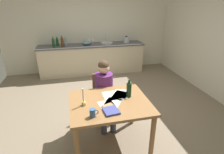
% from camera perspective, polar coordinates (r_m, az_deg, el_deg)
% --- Properties ---
extents(ground_plane, '(5.20, 5.20, 0.04)m').
position_cam_1_polar(ground_plane, '(3.88, -1.54, -10.61)').
color(ground_plane, '#7A6B56').
extents(wall_back, '(5.20, 0.12, 2.60)m').
position_cam_1_polar(wall_back, '(5.87, -7.05, 14.70)').
color(wall_back, beige).
rests_on(wall_back, ground).
extents(kitchen_counter, '(3.15, 0.64, 0.90)m').
position_cam_1_polar(kitchen_counter, '(5.70, -6.22, 5.74)').
color(kitchen_counter, beige).
rests_on(kitchen_counter, ground).
extents(dining_table, '(1.15, 0.96, 0.77)m').
position_cam_1_polar(dining_table, '(2.72, -0.74, -9.80)').
color(dining_table, olive).
rests_on(dining_table, ground).
extents(chair_at_table, '(0.40, 0.40, 0.88)m').
position_cam_1_polar(chair_at_table, '(3.41, -2.75, -5.57)').
color(chair_at_table, olive).
rests_on(chair_at_table, ground).
extents(person_seated, '(0.32, 0.59, 1.19)m').
position_cam_1_polar(person_seated, '(3.20, -2.33, -3.96)').
color(person_seated, '#592666').
rests_on(person_seated, ground).
extents(coffee_mug, '(0.12, 0.07, 0.11)m').
position_cam_1_polar(coffee_mug, '(2.33, -6.06, -11.13)').
color(coffee_mug, '#33598C').
rests_on(coffee_mug, dining_table).
extents(candlestick, '(0.06, 0.06, 0.26)m').
position_cam_1_polar(candlestick, '(2.57, -8.94, -7.34)').
color(candlestick, gold).
rests_on(candlestick, dining_table).
extents(book_magazine, '(0.22, 0.23, 0.03)m').
position_cam_1_polar(book_magazine, '(2.43, -0.27, -10.57)').
color(book_magazine, '#3C4286').
rests_on(book_magazine, dining_table).
extents(book_cookery, '(0.22, 0.25, 0.02)m').
position_cam_1_polar(book_cookery, '(2.49, -0.59, -9.71)').
color(book_cookery, '#A27749').
rests_on(book_cookery, dining_table).
extents(paper_letter, '(0.34, 0.36, 0.00)m').
position_cam_1_polar(paper_letter, '(2.83, 2.51, -5.75)').
color(paper_letter, white).
rests_on(paper_letter, dining_table).
extents(paper_bill, '(0.26, 0.33, 0.00)m').
position_cam_1_polar(paper_bill, '(2.56, -1.40, -9.00)').
color(paper_bill, white).
rests_on(paper_bill, dining_table).
extents(paper_envelope, '(0.33, 0.36, 0.00)m').
position_cam_1_polar(paper_envelope, '(2.62, 0.12, -8.16)').
color(paper_envelope, white).
rests_on(paper_envelope, dining_table).
extents(paper_receipt, '(0.22, 0.30, 0.00)m').
position_cam_1_polar(paper_receipt, '(2.81, -0.53, -5.90)').
color(paper_receipt, white).
rests_on(paper_receipt, dining_table).
extents(paper_notice, '(0.29, 0.35, 0.00)m').
position_cam_1_polar(paper_notice, '(2.87, 2.94, -5.29)').
color(paper_notice, white).
rests_on(paper_notice, dining_table).
extents(wine_bottle_on_table, '(0.08, 0.08, 0.28)m').
position_cam_1_polar(wine_bottle_on_table, '(2.75, 5.33, -3.99)').
color(wine_bottle_on_table, black).
rests_on(wine_bottle_on_table, dining_table).
extents(sink_unit, '(0.36, 0.36, 0.24)m').
position_cam_1_polar(sink_unit, '(5.66, -1.65, 10.67)').
color(sink_unit, '#B2B7BC').
rests_on(sink_unit, kitchen_counter).
extents(bottle_oil, '(0.07, 0.07, 0.28)m').
position_cam_1_polar(bottle_oil, '(5.48, -17.93, 10.21)').
color(bottle_oil, '#194C23').
rests_on(bottle_oil, kitchen_counter).
extents(bottle_vinegar, '(0.08, 0.08, 0.25)m').
position_cam_1_polar(bottle_vinegar, '(5.58, -16.82, 10.44)').
color(bottle_vinegar, '#194C23').
rests_on(bottle_vinegar, kitchen_counter).
extents(bottle_wine_red, '(0.08, 0.08, 0.30)m').
position_cam_1_polar(bottle_wine_red, '(5.46, -15.35, 10.55)').
color(bottle_wine_red, '#593319').
rests_on(bottle_wine_red, kitchen_counter).
extents(bottle_sauce, '(0.07, 0.07, 0.26)m').
position_cam_1_polar(bottle_sauce, '(5.53, -14.34, 10.62)').
color(bottle_sauce, '#8C999E').
rests_on(bottle_sauce, kitchen_counter).
extents(mixing_bowl, '(0.26, 0.26, 0.12)m').
position_cam_1_polar(mixing_bowl, '(5.56, -8.06, 10.62)').
color(mixing_bowl, '#668C99').
rests_on(mixing_bowl, kitchen_counter).
extents(stovetop_kettle, '(0.18, 0.18, 0.22)m').
position_cam_1_polar(stovetop_kettle, '(5.79, 4.52, 11.66)').
color(stovetop_kettle, '#B7BABF').
rests_on(stovetop_kettle, kitchen_counter).
extents(wine_glass_near_sink, '(0.07, 0.07, 0.15)m').
position_cam_1_polar(wine_glass_near_sink, '(5.72, -6.02, 11.56)').
color(wine_glass_near_sink, silver).
rests_on(wine_glass_near_sink, kitchen_counter).
extents(wine_glass_by_kettle, '(0.07, 0.07, 0.15)m').
position_cam_1_polar(wine_glass_by_kettle, '(5.70, -7.16, 11.48)').
color(wine_glass_by_kettle, silver).
rests_on(wine_glass_by_kettle, kitchen_counter).
extents(wine_glass_back_left, '(0.07, 0.07, 0.15)m').
position_cam_1_polar(wine_glass_back_left, '(5.70, -8.01, 11.42)').
color(wine_glass_back_left, silver).
rests_on(wine_glass_back_left, kitchen_counter).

